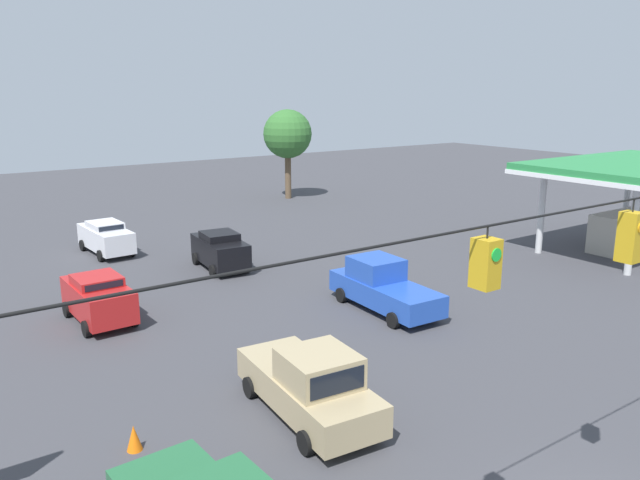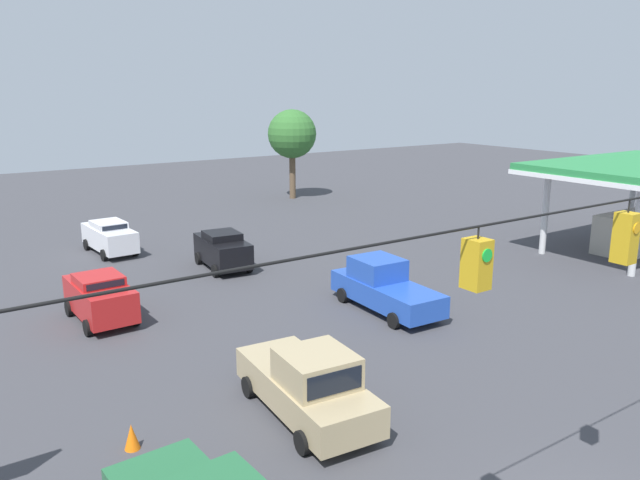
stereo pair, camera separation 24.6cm
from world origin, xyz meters
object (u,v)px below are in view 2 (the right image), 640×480
Objects in this scene: pickup_truck_tan_withflow_mid at (308,385)px; gas_station at (637,187)px; sedan_white_withflow_deep at (110,236)px; overhead_signal_span at (618,315)px; sedan_black_oncoming_deep at (223,249)px; tree_horizon_left at (292,135)px; sedan_red_withflow_far at (100,297)px; pickup_truck_blue_oncoming_far at (384,287)px; traffic_cone_third at (132,437)px.

gas_station is at bearing -168.91° from pickup_truck_tan_withflow_mid.
gas_station reaches higher than sedan_white_withflow_deep.
sedan_white_withflow_deep is (-0.71, -21.49, -0.02)m from pickup_truck_tan_withflow_mid.
overhead_signal_span is 4.27× the size of pickup_truck_tan_withflow_mid.
sedan_black_oncoming_deep is at bearing -26.20° from gas_station.
sedan_black_oncoming_deep is 0.93× the size of sedan_white_withflow_deep.
tree_horizon_left is at bearing -76.27° from gas_station.
gas_station is at bearing 153.80° from sedan_black_oncoming_deep.
tree_horizon_left reaches higher than sedan_black_oncoming_deep.
overhead_signal_span is at bearing 83.76° from sedan_black_oncoming_deep.
overhead_signal_span is 19.47m from sedan_red_withflow_far.
sedan_red_withflow_far is 29.78m from tree_horizon_left.
pickup_truck_blue_oncoming_far is at bearing 65.97° from tree_horizon_left.
traffic_cone_third is 0.09× the size of tree_horizon_left.
pickup_truck_tan_withflow_mid is 7.93× the size of traffic_cone_third.
overhead_signal_span is 23.00m from sedan_black_oncoming_deep.
pickup_truck_tan_withflow_mid is 25.87m from gas_station.
sedan_white_withflow_deep is at bearing -34.01° from gas_station.
sedan_white_withflow_deep is 21.01m from traffic_cone_third.
sedan_white_withflow_deep is at bearing -108.07° from sedan_red_withflow_far.
sedan_black_oncoming_deep is at bearing -150.90° from sedan_red_withflow_far.
pickup_truck_blue_oncoming_far is 17.95m from gas_station.
sedan_white_withflow_deep is at bearing -104.86° from traffic_cone_third.
sedan_white_withflow_deep is (3.92, -6.41, -0.04)m from sedan_black_oncoming_deep.
sedan_black_oncoming_deep is 9.90m from pickup_truck_blue_oncoming_far.
pickup_truck_tan_withflow_mid is (2.17, -7.45, -3.93)m from overhead_signal_span.
sedan_white_withflow_deep is (1.46, -28.94, -3.95)m from overhead_signal_span.
pickup_truck_tan_withflow_mid is 9.38m from pickup_truck_blue_oncoming_far.
sedan_red_withflow_far is at bearing -101.32° from traffic_cone_third.
sedan_black_oncoming_deep is at bearing -96.24° from overhead_signal_span.
tree_horizon_left is at bearing -137.09° from sedan_red_withflow_far.
sedan_red_withflow_far is 11.05m from sedan_white_withflow_deep.
tree_horizon_left is at bearing -114.03° from pickup_truck_blue_oncoming_far.
overhead_signal_span is 5.53× the size of sedan_black_oncoming_deep.
tree_horizon_left reaches higher than sedan_white_withflow_deep.
sedan_red_withflow_far is 28.73m from gas_station.
sedan_white_withflow_deep is 0.82× the size of pickup_truck_blue_oncoming_far.
sedan_white_withflow_deep is at bearing -91.89° from pickup_truck_tan_withflow_mid.
gas_station is 1.71× the size of tree_horizon_left.
pickup_truck_blue_oncoming_far reaches higher than sedan_white_withflow_deep.
sedan_white_withflow_deep is 0.62× the size of tree_horizon_left.
overhead_signal_span reaches higher than sedan_red_withflow_far.
gas_station is at bearing 103.73° from tree_horizon_left.
pickup_truck_tan_withflow_mid is at bearing 103.89° from sedan_red_withflow_far.
pickup_truck_blue_oncoming_far is at bearing 152.27° from sedan_red_withflow_far.
overhead_signal_span is at bearing 104.85° from sedan_red_withflow_far.
tree_horizon_left is (-18.86, -31.05, 4.38)m from pickup_truck_tan_withflow_mid.
traffic_cone_third is at bearing 75.14° from sedan_white_withflow_deep.
tree_horizon_left is (-18.15, -9.55, 4.40)m from sedan_white_withflow_deep.
gas_station reaches higher than traffic_cone_third.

